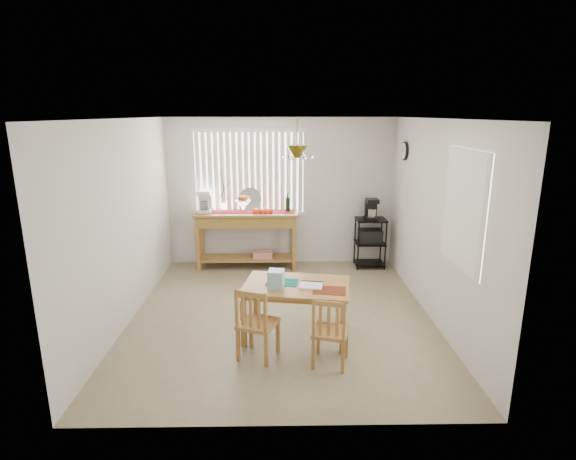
{
  "coord_description": "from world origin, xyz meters",
  "views": [
    {
      "loc": [
        -0.0,
        -5.63,
        2.66
      ],
      "look_at": [
        0.1,
        0.55,
        1.05
      ],
      "focal_mm": 28.0,
      "sensor_mm": 36.0,
      "label": 1
    }
  ],
  "objects_px": {
    "wire_cart": "(370,238)",
    "cart_items": "(371,209)",
    "chair_left": "(257,324)",
    "chair_right": "(330,332)",
    "dining_table": "(296,290)",
    "sideboard": "(247,226)"
  },
  "relations": [
    {
      "from": "chair_left",
      "to": "dining_table",
      "type": "bearing_deg",
      "value": 48.69
    },
    {
      "from": "dining_table",
      "to": "sideboard",
      "type": "bearing_deg",
      "value": 106.65
    },
    {
      "from": "wire_cart",
      "to": "chair_right",
      "type": "relative_size",
      "value": 1.1
    },
    {
      "from": "wire_cart",
      "to": "cart_items",
      "type": "bearing_deg",
      "value": 90.0
    },
    {
      "from": "wire_cart",
      "to": "cart_items",
      "type": "relative_size",
      "value": 2.43
    },
    {
      "from": "wire_cart",
      "to": "dining_table",
      "type": "bearing_deg",
      "value": -118.53
    },
    {
      "from": "cart_items",
      "to": "chair_right",
      "type": "bearing_deg",
      "value": -107.96
    },
    {
      "from": "wire_cart",
      "to": "cart_items",
      "type": "distance_m",
      "value": 0.52
    },
    {
      "from": "sideboard",
      "to": "chair_left",
      "type": "bearing_deg",
      "value": -84.2
    },
    {
      "from": "chair_right",
      "to": "wire_cart",
      "type": "bearing_deg",
      "value": 71.99
    },
    {
      "from": "sideboard",
      "to": "cart_items",
      "type": "distance_m",
      "value": 2.18
    },
    {
      "from": "chair_left",
      "to": "chair_right",
      "type": "relative_size",
      "value": 1.06
    },
    {
      "from": "wire_cart",
      "to": "chair_left",
      "type": "relative_size",
      "value": 1.03
    },
    {
      "from": "wire_cart",
      "to": "sideboard",
      "type": "bearing_deg",
      "value": 179.72
    },
    {
      "from": "sideboard",
      "to": "chair_right",
      "type": "distance_m",
      "value": 3.45
    },
    {
      "from": "chair_left",
      "to": "chair_right",
      "type": "xyz_separation_m",
      "value": [
        0.8,
        -0.16,
        -0.02
      ]
    },
    {
      "from": "wire_cart",
      "to": "cart_items",
      "type": "xyz_separation_m",
      "value": [
        0.0,
        0.01,
        0.52
      ]
    },
    {
      "from": "wire_cart",
      "to": "dining_table",
      "type": "relative_size",
      "value": 0.64
    },
    {
      "from": "chair_right",
      "to": "sideboard",
      "type": "bearing_deg",
      "value": 108.86
    },
    {
      "from": "wire_cart",
      "to": "chair_left",
      "type": "xyz_separation_m",
      "value": [
        -1.85,
        -3.08,
        -0.11
      ]
    },
    {
      "from": "sideboard",
      "to": "chair_right",
      "type": "xyz_separation_m",
      "value": [
        1.11,
        -3.25,
        -0.36
      ]
    },
    {
      "from": "wire_cart",
      "to": "chair_right",
      "type": "distance_m",
      "value": 3.41
    }
  ]
}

